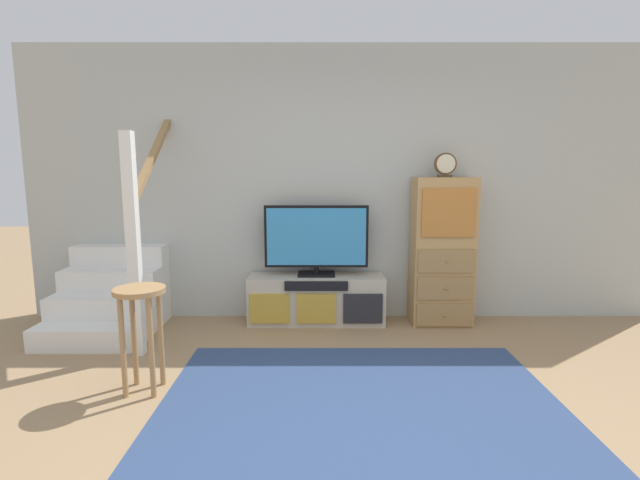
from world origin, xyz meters
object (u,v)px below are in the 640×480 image
at_px(media_console, 318,299).
at_px(bar_stool_near, 143,315).
at_px(television, 318,239).
at_px(desk_clock, 447,165).
at_px(side_cabinet, 444,252).

relative_size(media_console, bar_stool_near, 1.83).
distance_m(television, desk_clock, 1.41).
bearing_deg(desk_clock, bar_stool_near, -149.14).
relative_size(media_console, desk_clock, 5.79).
height_order(media_console, desk_clock, desk_clock).
relative_size(side_cabinet, desk_clock, 6.25).
height_order(media_console, side_cabinet, side_cabinet).
bearing_deg(television, media_console, -90.00).
bearing_deg(bar_stool_near, media_console, 50.74).
relative_size(television, desk_clock, 4.40).
distance_m(media_console, side_cabinet, 1.31).
height_order(media_console, bar_stool_near, bar_stool_near).
xyz_separation_m(media_console, bar_stool_near, (-1.17, -1.43, 0.30)).
bearing_deg(side_cabinet, television, 179.36).
distance_m(desk_clock, bar_stool_near, 2.96).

